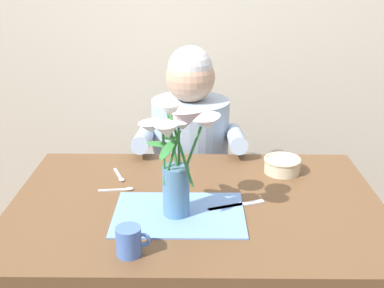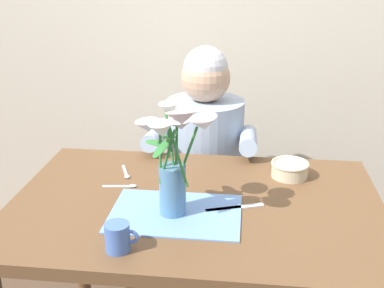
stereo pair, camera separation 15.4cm
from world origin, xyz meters
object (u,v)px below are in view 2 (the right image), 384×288
at_px(seated_person, 205,172).
at_px(ceramic_bowl, 290,169).
at_px(ceramic_mug, 118,237).
at_px(flower_vase, 174,153).
at_px(dinner_knife, 235,208).

xyz_separation_m(seated_person, ceramic_bowl, (0.34, -0.39, 0.21)).
bearing_deg(ceramic_bowl, ceramic_mug, -132.81).
bearing_deg(flower_vase, ceramic_bowl, 40.96).
bearing_deg(flower_vase, dinner_knife, 17.65).
relative_size(seated_person, flower_vase, 3.16).
distance_m(seated_person, flower_vase, 0.80).
height_order(flower_vase, ceramic_bowl, flower_vase).
distance_m(ceramic_bowl, ceramic_mug, 0.72).
distance_m(flower_vase, dinner_knife, 0.28).
height_order(flower_vase, dinner_knife, flower_vase).
height_order(seated_person, dinner_knife, seated_person).
distance_m(dinner_knife, ceramic_mug, 0.41).
xyz_separation_m(seated_person, dinner_knife, (0.15, -0.65, 0.18)).
bearing_deg(ceramic_mug, ceramic_bowl, 47.19).
bearing_deg(flower_vase, seated_person, 87.85).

